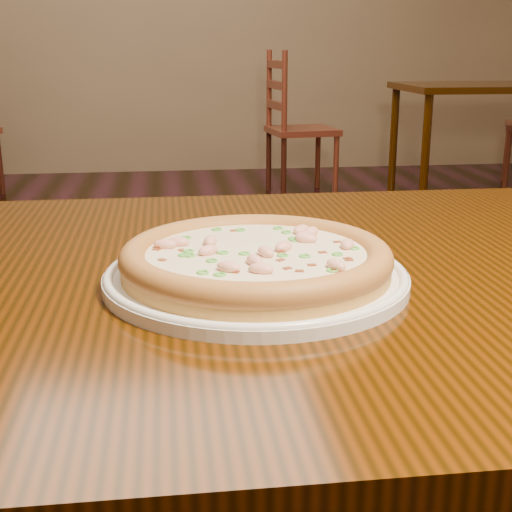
{
  "coord_description": "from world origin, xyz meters",
  "views": [
    {
      "loc": [
        0.07,
        -1.27,
        0.99
      ],
      "look_at": [
        0.16,
        -0.58,
        0.78
      ],
      "focal_mm": 50.0,
      "sensor_mm": 36.0,
      "label": 1
    }
  ],
  "objects": [
    {
      "name": "plate",
      "position": [
        0.16,
        -0.58,
        0.76
      ],
      "size": [
        0.31,
        0.31,
        0.02
      ],
      "color": "white",
      "rests_on": "hero_table"
    },
    {
      "name": "hero_table",
      "position": [
        0.28,
        -0.53,
        0.65
      ],
      "size": [
        1.2,
        0.8,
        0.75
      ],
      "color": "black",
      "rests_on": "ground"
    },
    {
      "name": "chair_c",
      "position": [
        0.94,
        3.45,
        0.44
      ],
      "size": [
        0.47,
        0.47,
        0.95
      ],
      "color": "#5D241A",
      "rests_on": "ground"
    },
    {
      "name": "pizza",
      "position": [
        0.16,
        -0.58,
        0.78
      ],
      "size": [
        0.28,
        0.28,
        0.03
      ],
      "color": "#C09241",
      "rests_on": "plate"
    },
    {
      "name": "bg_table_right",
      "position": [
        2.04,
        3.04,
        0.65
      ],
      "size": [
        1.0,
        0.7,
        0.75
      ],
      "color": "black",
      "rests_on": "ground"
    }
  ]
}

